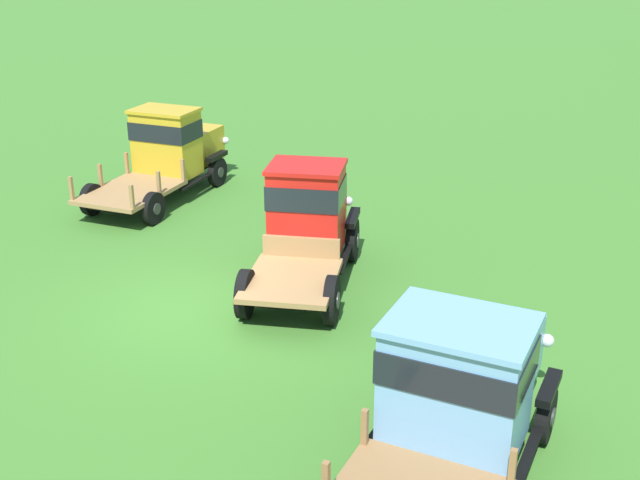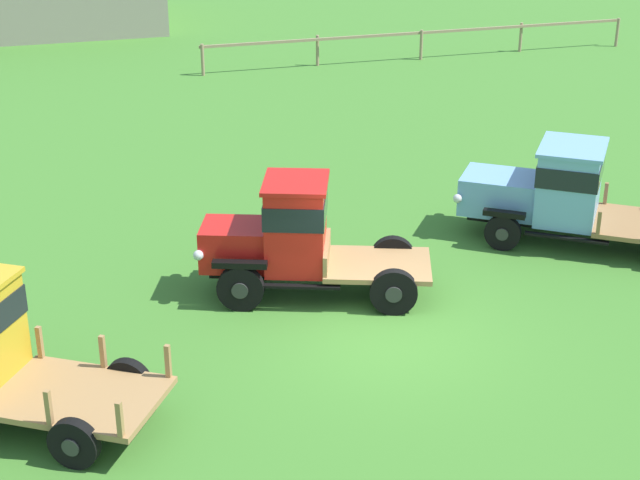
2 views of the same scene
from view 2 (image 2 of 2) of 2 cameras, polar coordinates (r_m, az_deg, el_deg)
ground_plane at (r=17.88m, az=3.78°, el=-5.63°), size 240.00×240.00×0.00m
paddock_fence at (r=38.91m, az=5.94°, el=11.66°), size 17.43×0.52×1.15m
vintage_truck_second_in_line at (r=18.95m, az=-1.65°, el=0.19°), size 4.74×3.04×2.36m
vintage_truck_midrow_center at (r=22.09m, az=13.78°, el=2.76°), size 5.48×4.71×2.21m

